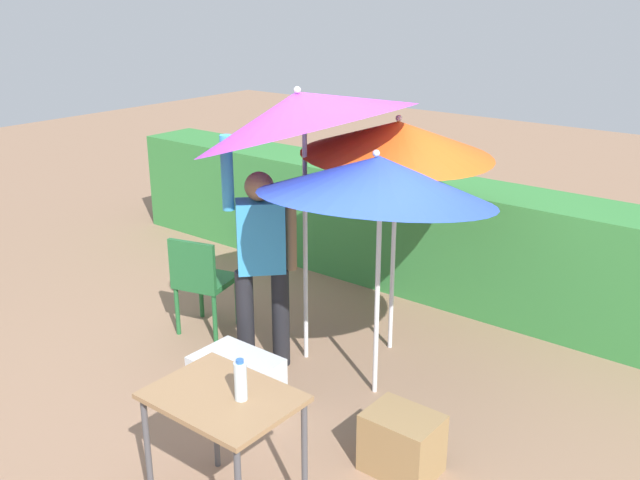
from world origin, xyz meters
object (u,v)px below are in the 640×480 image
object	(u,v)px
umbrella_yellow	(378,178)
cooler_box	(237,382)
chair_plastic	(201,279)
person_vendor	(261,257)
umbrella_rainbow	(398,138)
umbrella_orange	(301,112)
crate_cardboard	(402,443)
folding_table	(224,410)
bottle_water	(241,381)

from	to	relation	value
umbrella_yellow	cooler_box	world-z (taller)	umbrella_yellow
chair_plastic	person_vendor	bearing A→B (deg)	-6.97
person_vendor	cooler_box	distance (m)	0.96
umbrella_rainbow	umbrella_yellow	size ratio (longest dim) A/B	1.02
umbrella_orange	person_vendor	xyz separation A→B (m)	(-0.18, -0.27, -1.09)
umbrella_rainbow	chair_plastic	world-z (taller)	umbrella_rainbow
person_vendor	crate_cardboard	xyz separation A→B (m)	(1.58, -0.45, -0.74)
umbrella_orange	cooler_box	xyz separation A→B (m)	(0.06, -0.83, -1.83)
crate_cardboard	person_vendor	bearing A→B (deg)	164.16
person_vendor	crate_cardboard	world-z (taller)	person_vendor
umbrella_yellow	folding_table	world-z (taller)	umbrella_yellow
crate_cardboard	bottle_water	world-z (taller)	bottle_water
umbrella_rainbow	crate_cardboard	size ratio (longest dim) A/B	4.35
person_vendor	chair_plastic	bearing A→B (deg)	173.03
umbrella_orange	crate_cardboard	bearing A→B (deg)	-27.26
chair_plastic	umbrella_orange	bearing A→B (deg)	9.91
person_vendor	folding_table	xyz separation A→B (m)	(1.00, -1.39, -0.25)
umbrella_rainbow	crate_cardboard	bearing A→B (deg)	-54.62
crate_cardboard	folding_table	bearing A→B (deg)	-121.48
cooler_box	crate_cardboard	bearing A→B (deg)	4.64
chair_plastic	cooler_box	xyz separation A→B (m)	(1.05, -0.66, -0.32)
umbrella_rainbow	umbrella_yellow	world-z (taller)	umbrella_rainbow
chair_plastic	bottle_water	distance (m)	2.44
cooler_box	bottle_water	xyz separation A→B (m)	(0.86, -0.81, 0.70)
umbrella_yellow	person_vendor	xyz separation A→B (m)	(-0.91, -0.22, -0.72)
folding_table	umbrella_orange	bearing A→B (deg)	116.13
chair_plastic	bottle_water	world-z (taller)	bottle_water
umbrella_rainbow	cooler_box	xyz separation A→B (m)	(-0.39, -1.44, -1.60)
cooler_box	folding_table	bearing A→B (deg)	-48.07
folding_table	cooler_box	bearing A→B (deg)	131.93
bottle_water	umbrella_yellow	bearing A→B (deg)	97.33
umbrella_rainbow	crate_cardboard	xyz separation A→B (m)	(0.95, -1.33, -1.59)
person_vendor	chair_plastic	world-z (taller)	person_vendor
chair_plastic	bottle_water	bearing A→B (deg)	-37.32
umbrella_yellow	bottle_water	bearing A→B (deg)	-82.67
umbrella_orange	bottle_water	bearing A→B (deg)	-60.43
umbrella_rainbow	bottle_water	bearing A→B (deg)	-78.02
cooler_box	bottle_water	size ratio (longest dim) A/B	2.49
cooler_box	umbrella_orange	bearing A→B (deg)	94.45
bottle_water	folding_table	bearing A→B (deg)	-163.57
chair_plastic	crate_cardboard	xyz separation A→B (m)	(2.39, -0.55, -0.31)
cooler_box	folding_table	size ratio (longest dim) A/B	0.75
umbrella_orange	bottle_water	world-z (taller)	umbrella_orange
person_vendor	cooler_box	xyz separation A→B (m)	(0.25, -0.56, -0.74)
umbrella_yellow	chair_plastic	bearing A→B (deg)	-176.09
person_vendor	folding_table	bearing A→B (deg)	-54.34
umbrella_yellow	umbrella_rainbow	bearing A→B (deg)	112.26
umbrella_orange	bottle_water	size ratio (longest dim) A/B	10.11
umbrella_yellow	chair_plastic	size ratio (longest dim) A/B	2.17
crate_cardboard	cooler_box	bearing A→B (deg)	-175.36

